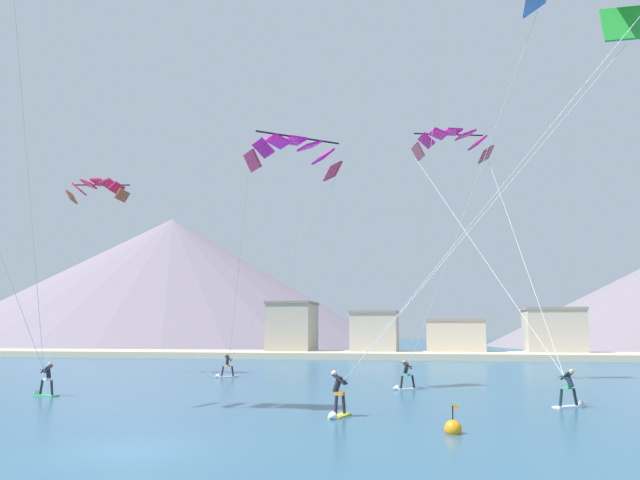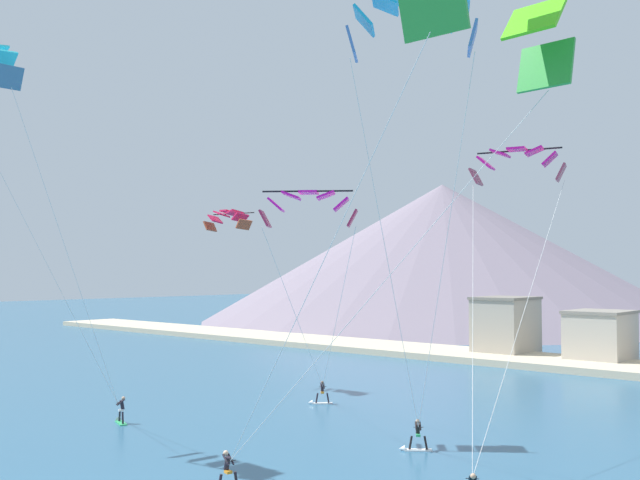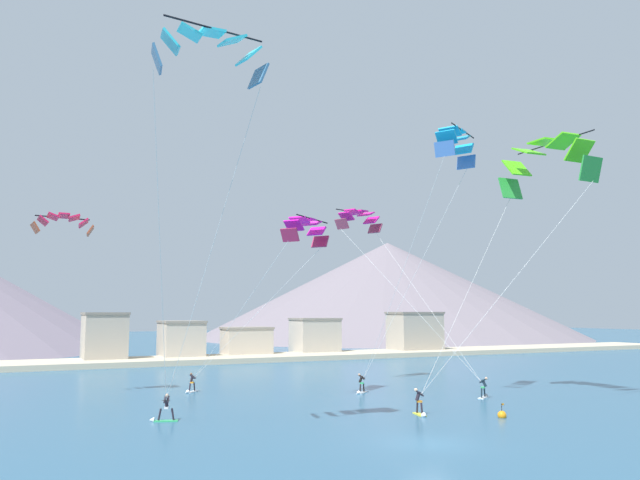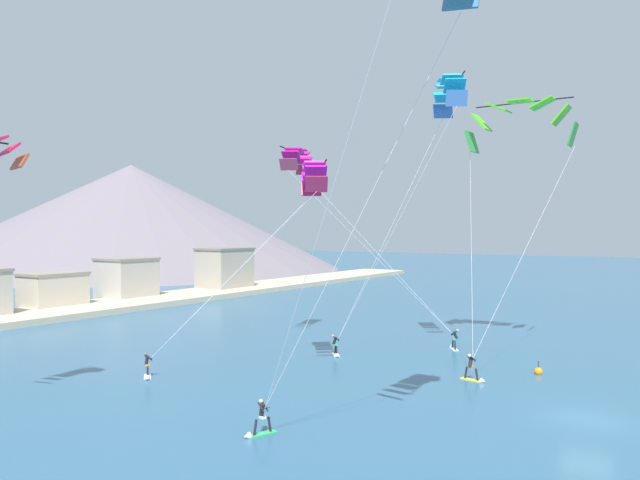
# 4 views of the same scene
# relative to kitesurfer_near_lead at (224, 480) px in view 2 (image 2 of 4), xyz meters

# --- Properties ---
(kitesurfer_near_lead) EXTENTS (0.79, 1.79, 1.81)m
(kitesurfer_near_lead) POSITION_rel_kitesurfer_near_lead_xyz_m (0.00, 0.00, 0.00)
(kitesurfer_near_lead) COLOR yellow
(kitesurfer_near_lead) RESTS_ON ground
(kitesurfer_near_trail) EXTENTS (1.61, 1.40, 1.68)m
(kitesurfer_near_trail) POSITION_rel_kitesurfer_near_lead_xyz_m (2.00, 11.44, -0.09)
(kitesurfer_near_trail) COLOR white
(kitesurfer_near_trail) RESTS_ON ground
(kitesurfer_mid_center) EXTENTS (1.77, 0.95, 1.74)m
(kitesurfer_mid_center) POSITION_rel_kitesurfer_near_lead_xyz_m (-15.65, 5.05, -0.06)
(kitesurfer_mid_center) COLOR #33B266
(kitesurfer_mid_center) RESTS_ON ground
(kitesurfer_far_right) EXTENTS (1.47, 1.55, 1.69)m
(kitesurfer_far_right) POSITION_rel_kitesurfer_near_lead_xyz_m (-10.63, 18.13, -0.10)
(kitesurfer_far_right) COLOR white
(kitesurfer_far_right) RESTS_ON ground
(parafoil_kite_near_trail) EXTENTS (7.25, 9.26, 19.85)m
(parafoil_kite_near_trail) POSITION_rel_kitesurfer_near_lead_xyz_m (6.80, 4.35, 19.47)
(parafoil_kite_near_trail) COLOR #4271BD
(parafoil_kite_far_left) EXTENTS (6.69, 13.92, 15.21)m
(parafoil_kite_far_left) POSITION_rel_kitesurfer_near_lead_xyz_m (5.25, 17.17, 15.08)
(parafoil_kite_far_left) COLOR #953751
(parafoil_kite_far_right) EXTENTS (9.07, 10.77, 12.80)m
(parafoil_kite_far_right) POSITION_rel_kitesurfer_near_lead_xyz_m (-3.93, 9.66, 12.67)
(parafoil_kite_far_right) COLOR #B3234D
(parafoil_kite_distant_high_outer) EXTENTS (4.80, 1.89, 1.74)m
(parafoil_kite_distant_high_outer) POSITION_rel_kitesurfer_near_lead_xyz_m (-21.12, 18.56, 13.33)
(parafoil_kite_distant_high_outer) COLOR #A74427
(shoreline_strip) EXTENTS (180.00, 10.00, 0.70)m
(shoreline_strip) POSITION_rel_kitesurfer_near_lead_xyz_m (-4.68, 49.30, -0.22)
(shoreline_strip) COLOR beige
(shoreline_strip) RESTS_ON ground
(shore_building_promenade_mid) EXTENTS (5.71, 6.72, 5.53)m
(shore_building_promenade_mid) POSITION_rel_kitesurfer_near_lead_xyz_m (-3.34, 52.96, 2.21)
(shore_building_promenade_mid) COLOR #B7AD9E
(shore_building_promenade_mid) RESTS_ON ground
(shore_building_old_town) EXTENTS (5.55, 7.08, 6.69)m
(shore_building_old_town) POSITION_rel_kitesurfer_near_lead_xyz_m (-13.62, 52.67, 2.79)
(shore_building_old_town) COLOR #A89E8E
(shore_building_old_town) RESTS_ON ground
(mountain_peak_west_ridge) EXTENTS (92.80, 92.80, 26.52)m
(mountain_peak_west_ridge) POSITION_rel_kitesurfer_near_lead_xyz_m (-50.34, 99.04, 12.69)
(mountain_peak_west_ridge) COLOR slate
(mountain_peak_west_ridge) RESTS_ON ground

